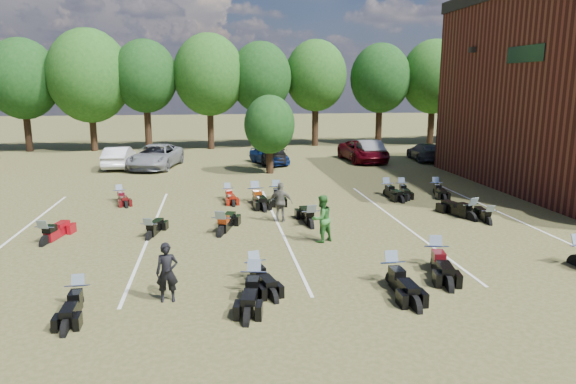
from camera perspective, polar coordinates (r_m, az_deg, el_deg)
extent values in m
plane|color=brown|center=(18.36, 9.61, -6.00)|extent=(160.00, 160.00, 0.00)
imported|color=silver|center=(36.58, -18.25, 3.69)|extent=(1.63, 4.44, 1.45)
imported|color=gray|center=(35.85, -14.47, 3.85)|extent=(3.69, 6.06, 1.57)
imported|color=black|center=(36.83, -1.68, 4.23)|extent=(2.00, 4.59, 1.32)
imported|color=navy|center=(36.40, -2.12, 4.17)|extent=(2.89, 4.28, 1.35)
imported|color=#9D9D99|center=(38.68, 8.74, 4.65)|extent=(1.75, 4.75, 1.55)
imported|color=#51040D|center=(38.08, 8.35, 4.52)|extent=(2.84, 5.59, 1.51)
imported|color=#343338|center=(39.49, 14.98, 4.34)|extent=(2.22, 4.60, 1.29)
imported|color=black|center=(13.87, -13.29, -8.70)|extent=(0.58, 0.39, 1.59)
imported|color=#2E712A|center=(18.47, 3.76, -2.96)|extent=(1.05, 0.97, 1.73)
imported|color=#5B594E|center=(21.08, -0.81, -1.14)|extent=(1.05, 0.65, 1.66)
cube|color=black|center=(32.27, 19.80, 14.64)|extent=(0.30, 0.40, 0.30)
cube|color=black|center=(27.97, 24.84, 13.74)|extent=(0.06, 3.00, 0.80)
cylinder|color=black|center=(48.30, -27.15, 6.43)|extent=(0.58, 0.58, 4.08)
ellipsoid|color=#1E4C19|center=(48.17, -27.64, 11.50)|extent=(6.00, 6.00, 6.90)
cylinder|color=black|center=(46.93, -21.33, 6.80)|extent=(0.58, 0.58, 4.08)
ellipsoid|color=#1E4C19|center=(46.80, -21.73, 12.03)|extent=(6.00, 6.00, 6.90)
cylinder|color=black|center=(46.07, -15.22, 7.11)|extent=(0.57, 0.58, 4.08)
ellipsoid|color=#1E4C19|center=(45.93, -15.52, 12.45)|extent=(6.00, 6.00, 6.90)
cylinder|color=black|center=(45.74, -8.94, 7.35)|extent=(0.57, 0.58, 4.08)
ellipsoid|color=#1E4C19|center=(45.61, -9.12, 12.73)|extent=(6.00, 6.00, 6.90)
cylinder|color=black|center=(45.96, -2.65, 7.50)|extent=(0.58, 0.58, 4.08)
ellipsoid|color=#1E4C19|center=(45.82, -2.70, 12.86)|extent=(6.00, 6.00, 6.90)
cylinder|color=black|center=(46.71, 3.52, 7.57)|extent=(0.57, 0.58, 4.08)
ellipsoid|color=#1E4C19|center=(46.58, 3.59, 12.84)|extent=(6.00, 6.00, 6.90)
cylinder|color=black|center=(47.98, 9.43, 7.54)|extent=(0.57, 0.58, 4.08)
ellipsoid|color=#1E4C19|center=(47.85, 9.61, 12.67)|extent=(6.00, 6.00, 6.90)
cylinder|color=black|center=(49.72, 14.98, 7.45)|extent=(0.57, 0.58, 4.08)
ellipsoid|color=#1E4C19|center=(49.59, 15.25, 12.40)|extent=(6.00, 6.00, 6.90)
cylinder|color=black|center=(51.88, 20.10, 7.30)|extent=(0.58, 0.58, 4.08)
ellipsoid|color=#1E4C19|center=(51.76, 20.45, 12.04)|extent=(6.00, 6.00, 6.90)
cylinder|color=black|center=(54.42, 24.78, 7.12)|extent=(0.58, 0.58, 4.08)
ellipsoid|color=#1E4C19|center=(54.31, 25.19, 11.63)|extent=(6.00, 6.00, 6.90)
cylinder|color=black|center=(32.62, -2.03, 3.75)|extent=(0.24, 0.24, 1.90)
sphere|color=#1E4C19|center=(32.38, -2.06, 7.51)|extent=(3.20, 3.20, 3.20)
cube|color=silver|center=(21.72, -28.24, -4.45)|extent=(0.10, 14.00, 0.01)
cube|color=silver|center=(20.54, -14.99, -4.29)|extent=(0.10, 14.00, 0.01)
cube|color=silver|center=(20.53, -0.98, -3.88)|extent=(0.10, 14.00, 0.01)
cube|color=silver|center=(21.72, 12.24, -3.27)|extent=(0.10, 14.00, 0.01)
cube|color=silver|center=(23.91, 23.56, -2.61)|extent=(0.10, 14.00, 0.01)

